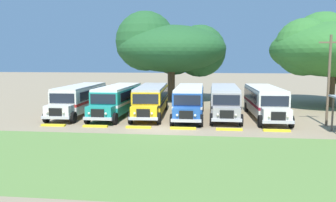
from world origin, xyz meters
name	(u,v)px	position (x,y,z in m)	size (l,w,h in m)	color
ground_plane	(161,128)	(0.00, 0.00, 0.00)	(220.00, 220.00, 0.00)	#937F60
foreground_grass_strip	(140,158)	(0.00, -8.30, 0.00)	(80.00, 11.78, 0.01)	olive
parked_bus_slot_0	(80,98)	(-8.93, 6.03, 1.58)	(2.85, 10.86, 2.82)	silver
parked_bus_slot_1	(118,99)	(-5.08, 5.92, 1.58)	(2.88, 10.86, 2.82)	teal
parked_bus_slot_2	(151,99)	(-1.85, 6.38, 1.58)	(3.16, 10.90, 2.82)	yellow
parked_bus_slot_3	(189,100)	(1.88, 5.88, 1.58)	(2.81, 10.85, 2.82)	#23519E
parked_bus_slot_4	(224,100)	(5.18, 6.50, 1.58)	(2.77, 10.85, 2.82)	#9E9993
parked_bus_slot_5	(265,101)	(8.85, 6.14, 1.58)	(2.94, 10.87, 2.82)	silver
curb_wheelstop_0	(53,125)	(-8.80, -0.19, 0.07)	(2.00, 0.36, 0.15)	yellow
curb_wheelstop_1	(95,126)	(-5.28, -0.19, 0.07)	(2.00, 0.36, 0.15)	yellow
curb_wheelstop_2	(139,127)	(-1.76, -0.19, 0.07)	(2.00, 0.36, 0.15)	yellow
curb_wheelstop_3	(183,128)	(1.76, -0.19, 0.07)	(2.00, 0.36, 0.15)	yellow
curb_wheelstop_4	(229,129)	(5.28, -0.19, 0.07)	(2.00, 0.36, 0.15)	yellow
curb_wheelstop_5	(277,130)	(8.80, -0.19, 0.07)	(2.00, 0.36, 0.15)	yellow
broad_shade_tree	(171,48)	(-1.29, 18.86, 6.85)	(14.05, 14.07, 11.45)	brown
secondary_tree	(335,49)	(17.96, 15.28, 6.57)	(14.63, 15.76, 11.19)	brown
utility_pole	(329,78)	(13.24, 2.54, 3.91)	(1.80, 0.20, 7.32)	brown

